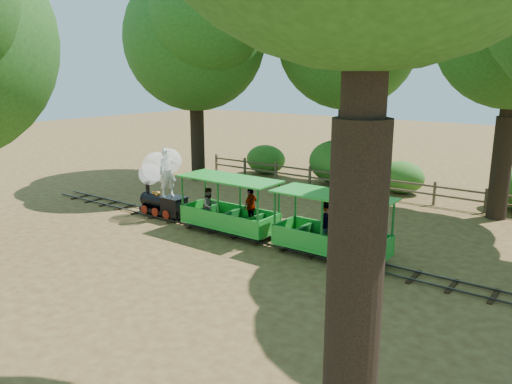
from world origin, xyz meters
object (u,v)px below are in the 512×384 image
Objects in this scene: locomotive at (160,177)px; carriage_rear at (332,232)px; fence at (367,182)px; carriage_front at (229,211)px.

locomotive is 0.77× the size of carriage_rear.
fence is at bearing 107.27° from carriage_rear.
locomotive reaches higher than fence.
carriage_rear is (3.90, 0.08, 0.00)m from carriage_front.
carriage_rear is at bearing -72.73° from fence.
locomotive is 9.36m from fence.
fence is (1.44, 8.00, -0.22)m from carriage_front.
carriage_front and carriage_rear have the same top height.
carriage_front is 8.13m from fence.
locomotive is 7.37m from carriage_rear.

